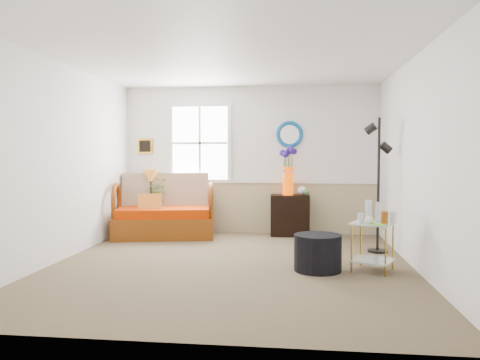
# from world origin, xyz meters

# --- Properties ---
(floor) EXTENTS (4.50, 5.00, 0.01)m
(floor) POSITION_xyz_m (0.00, 0.00, 0.00)
(floor) COLOR brown
(floor) RESTS_ON ground
(ceiling) EXTENTS (4.50, 5.00, 0.01)m
(ceiling) POSITION_xyz_m (0.00, 0.00, 2.60)
(ceiling) COLOR white
(ceiling) RESTS_ON walls
(walls) EXTENTS (4.51, 5.01, 2.60)m
(walls) POSITION_xyz_m (0.00, 0.00, 1.30)
(walls) COLOR white
(walls) RESTS_ON floor
(wainscot) EXTENTS (4.46, 0.02, 0.90)m
(wainscot) POSITION_xyz_m (0.00, 2.48, 0.45)
(wainscot) COLOR tan
(wainscot) RESTS_ON walls
(chair_rail) EXTENTS (4.46, 0.04, 0.06)m
(chair_rail) POSITION_xyz_m (0.00, 2.47, 0.92)
(chair_rail) COLOR white
(chair_rail) RESTS_ON walls
(window) EXTENTS (1.14, 0.06, 1.44)m
(window) POSITION_xyz_m (-0.90, 2.47, 1.60)
(window) COLOR white
(window) RESTS_ON walls
(picture) EXTENTS (0.28, 0.03, 0.28)m
(picture) POSITION_xyz_m (-1.92, 2.48, 1.55)
(picture) COLOR #C1851C
(picture) RESTS_ON walls
(mirror) EXTENTS (0.47, 0.07, 0.47)m
(mirror) POSITION_xyz_m (0.70, 2.48, 1.75)
(mirror) COLOR #107EC4
(mirror) RESTS_ON walls
(loveseat) EXTENTS (1.79, 1.23, 1.07)m
(loveseat) POSITION_xyz_m (-1.40, 1.87, 0.54)
(loveseat) COLOR #773B09
(loveseat) RESTS_ON floor
(throw_pillow) EXTENTS (0.40, 0.22, 0.39)m
(throw_pillow) POSITION_xyz_m (-1.60, 1.71, 0.55)
(throw_pillow) COLOR #D85915
(throw_pillow) RESTS_ON loveseat
(lamp_stand) EXTENTS (0.40, 0.40, 0.62)m
(lamp_stand) POSITION_xyz_m (-1.70, 2.09, 0.31)
(lamp_stand) COLOR black
(lamp_stand) RESTS_ON floor
(table_lamp) EXTENTS (0.32, 0.32, 0.51)m
(table_lamp) POSITION_xyz_m (-1.70, 2.10, 0.87)
(table_lamp) COLOR #B27624
(table_lamp) RESTS_ON lamp_stand
(potted_plant) EXTENTS (0.40, 0.43, 0.28)m
(potted_plant) POSITION_xyz_m (-1.57, 2.11, 0.76)
(potted_plant) COLOR #4E7D39
(potted_plant) RESTS_ON lamp_stand
(cabinet) EXTENTS (0.67, 0.44, 0.70)m
(cabinet) POSITION_xyz_m (0.72, 2.26, 0.35)
(cabinet) COLOR black
(cabinet) RESTS_ON floor
(flower_vase) EXTENTS (0.30, 0.30, 0.80)m
(flower_vase) POSITION_xyz_m (0.68, 2.21, 1.10)
(flower_vase) COLOR #DE4400
(flower_vase) RESTS_ON cabinet
(side_table) EXTENTS (0.61, 0.61, 0.58)m
(side_table) POSITION_xyz_m (1.72, -0.13, 0.29)
(side_table) COLOR #B08523
(side_table) RESTS_ON floor
(tabletop_items) EXTENTS (0.56, 0.56, 0.25)m
(tabletop_items) POSITION_xyz_m (1.76, -0.17, 0.71)
(tabletop_items) COLOR silver
(tabletop_items) RESTS_ON side_table
(floor_lamp) EXTENTS (0.35, 0.35, 1.92)m
(floor_lamp) POSITION_xyz_m (1.97, 1.00, 0.96)
(floor_lamp) COLOR black
(floor_lamp) RESTS_ON floor
(ottoman) EXTENTS (0.69, 0.69, 0.44)m
(ottoman) POSITION_xyz_m (1.07, -0.19, 0.22)
(ottoman) COLOR black
(ottoman) RESTS_ON floor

